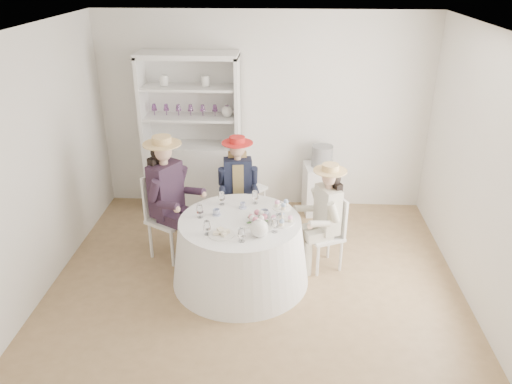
{
  "coord_description": "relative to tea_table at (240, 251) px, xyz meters",
  "views": [
    {
      "loc": [
        0.26,
        -4.63,
        3.29
      ],
      "look_at": [
        0.0,
        0.1,
        1.05
      ],
      "focal_mm": 35.0,
      "sensor_mm": 36.0,
      "label": 1
    }
  ],
  "objects": [
    {
      "name": "table_teapot",
      "position": [
        0.22,
        -0.31,
        0.46
      ],
      "size": [
        0.26,
        0.19,
        0.2
      ],
      "rotation": [
        0.0,
        0.0,
        0.41
      ],
      "color": "white",
      "rests_on": "tea_table"
    },
    {
      "name": "guest_right",
      "position": [
        0.93,
        0.3,
        0.35
      ],
      "size": [
        0.54,
        0.49,
        1.29
      ],
      "rotation": [
        0.0,
        0.0,
        -1.15
      ],
      "color": "silver",
      "rests_on": "ground"
    },
    {
      "name": "sandwich_plate",
      "position": [
        -0.16,
        -0.32,
        0.39
      ],
      "size": [
        0.26,
        0.26,
        0.06
      ],
      "rotation": [
        0.0,
        0.0,
        -0.05
      ],
      "color": "white",
      "rests_on": "tea_table"
    },
    {
      "name": "flower_arrangement",
      "position": [
        0.18,
        -0.07,
        0.46
      ],
      "size": [
        0.17,
        0.17,
        0.06
      ],
      "rotation": [
        0.0,
        0.0,
        -0.01
      ],
      "color": "#CE6781",
      "rests_on": "tea_table"
    },
    {
      "name": "ceiling",
      "position": [
        0.17,
        -0.02,
        2.33
      ],
      "size": [
        4.5,
        4.5,
        0.0
      ],
      "primitive_type": "plane",
      "rotation": [
        3.14,
        0.0,
        0.0
      ],
      "color": "white",
      "rests_on": "wall_back"
    },
    {
      "name": "wall_left",
      "position": [
        -2.08,
        -0.02,
        0.98
      ],
      "size": [
        0.0,
        4.5,
        4.5
      ],
      "primitive_type": "plane",
      "rotation": [
        1.57,
        0.0,
        1.57
      ],
      "color": "silver",
      "rests_on": "ground"
    },
    {
      "name": "spare_chair",
      "position": [
        -0.06,
        1.46,
        0.12
      ],
      "size": [
        0.54,
        0.54,
        0.92
      ],
      "rotation": [
        0.0,
        0.0,
        2.45
      ],
      "color": "silver",
      "rests_on": "ground"
    },
    {
      "name": "wall_front",
      "position": [
        0.17,
        -2.02,
        0.98
      ],
      "size": [
        4.5,
        0.0,
        4.5
      ],
      "primitive_type": "plane",
      "rotation": [
        -1.57,
        0.0,
        0.0
      ],
      "color": "silver",
      "rests_on": "ground"
    },
    {
      "name": "wall_back",
      "position": [
        0.17,
        1.98,
        0.98
      ],
      "size": [
        4.5,
        0.0,
        4.5
      ],
      "primitive_type": "plane",
      "rotation": [
        1.57,
        0.0,
        0.0
      ],
      "color": "silver",
      "rests_on": "ground"
    },
    {
      "name": "hutch",
      "position": [
        -0.79,
        1.75,
        0.41
      ],
      "size": [
        1.3,
        0.49,
        2.2
      ],
      "rotation": [
        0.0,
        0.0,
        0.0
      ],
      "color": "silver",
      "rests_on": "ground"
    },
    {
      "name": "teacup_a",
      "position": [
        -0.26,
        0.1,
        0.41
      ],
      "size": [
        0.1,
        0.1,
        0.06
      ],
      "primitive_type": "imported",
      "rotation": [
        0.0,
        0.0,
        0.3
      ],
      "color": "white",
      "rests_on": "tea_table"
    },
    {
      "name": "tea_table",
      "position": [
        0.0,
        0.0,
        0.0
      ],
      "size": [
        1.51,
        1.51,
        0.75
      ],
      "rotation": [
        0.0,
        0.0,
        -0.23
      ],
      "color": "white",
      "rests_on": "ground"
    },
    {
      "name": "flower_bowl",
      "position": [
        0.23,
        0.01,
        0.4
      ],
      "size": [
        0.23,
        0.23,
        0.05
      ],
      "primitive_type": "imported",
      "rotation": [
        0.0,
        0.0,
        -0.09
      ],
      "color": "white",
      "rests_on": "tea_table"
    },
    {
      "name": "hatbox",
      "position": [
        0.98,
        1.73,
        0.46
      ],
      "size": [
        0.34,
        0.34,
        0.29
      ],
      "primitive_type": "cylinder",
      "rotation": [
        0.0,
        0.0,
        -0.2
      ],
      "color": "black",
      "rests_on": "side_table"
    },
    {
      "name": "cupcake_stand",
      "position": [
        0.45,
        -0.03,
        0.47
      ],
      "size": [
        0.26,
        0.26,
        0.25
      ],
      "rotation": [
        0.0,
        0.0,
        -0.04
      ],
      "color": "white",
      "rests_on": "tea_table"
    },
    {
      "name": "guest_left",
      "position": [
        -0.87,
        0.45,
        0.48
      ],
      "size": [
        0.65,
        0.59,
        1.51
      ],
      "rotation": [
        0.0,
        0.0,
        1.04
      ],
      "color": "silver",
      "rests_on": "ground"
    },
    {
      "name": "wall_right",
      "position": [
        2.42,
        -0.02,
        0.98
      ],
      "size": [
        0.0,
        4.5,
        4.5
      ],
      "primitive_type": "plane",
      "rotation": [
        1.57,
        0.0,
        -1.57
      ],
      "color": "silver",
      "rests_on": "ground"
    },
    {
      "name": "ground",
      "position": [
        0.17,
        -0.02,
        -0.37
      ],
      "size": [
        4.5,
        4.5,
        0.0
      ],
      "primitive_type": "plane",
      "color": "olive",
      "rests_on": "ground"
    },
    {
      "name": "guest_mid",
      "position": [
        -0.11,
        0.98,
        0.39
      ],
      "size": [
        0.5,
        0.52,
        1.34
      ],
      "rotation": [
        0.0,
        0.0,
        0.13
      ],
      "color": "silver",
      "rests_on": "ground"
    },
    {
      "name": "teacup_c",
      "position": [
        0.26,
        0.08,
        0.42
      ],
      "size": [
        0.13,
        0.13,
        0.08
      ],
      "primitive_type": "imported",
      "rotation": [
        0.0,
        0.0,
        0.4
      ],
      "color": "white",
      "rests_on": "tea_table"
    },
    {
      "name": "teacup_b",
      "position": [
        0.01,
        0.29,
        0.41
      ],
      "size": [
        0.08,
        0.08,
        0.06
      ],
      "primitive_type": "imported",
      "rotation": [
        0.0,
        0.0,
        0.34
      ],
      "color": "white",
      "rests_on": "tea_table"
    },
    {
      "name": "side_table",
      "position": [
        0.98,
        1.73,
        -0.03
      ],
      "size": [
        0.5,
        0.5,
        0.69
      ],
      "primitive_type": "cube",
      "rotation": [
        0.0,
        0.0,
        0.13
      ],
      "color": "silver",
      "rests_on": "ground"
    },
    {
      "name": "stemware_set",
      "position": [
        0.0,
        0.0,
        0.45
      ],
      "size": [
        0.92,
        0.93,
        0.15
      ],
      "color": "white",
      "rests_on": "tea_table"
    }
  ]
}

